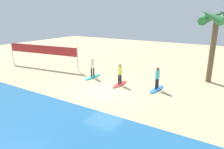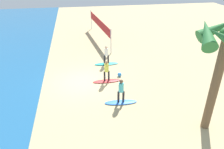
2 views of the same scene
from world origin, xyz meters
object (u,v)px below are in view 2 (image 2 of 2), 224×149
object	(u,v)px
surfboard_teal	(106,64)
surfer_teal	(106,54)
surfboard_red	(107,81)
surfer_red	(107,69)
volleyball_net	(99,24)
surfer_blue	(121,89)
surfboard_blue	(121,102)
beach_ball	(119,75)

from	to	relation	value
surfboard_teal	surfer_teal	xyz separation A→B (m)	(0.00, 0.00, 0.99)
surfboard_teal	surfer_teal	size ratio (longest dim) A/B	1.28
surfboard_red	surfer_teal	bearing A→B (deg)	-98.87
surfer_red	surfer_teal	bearing A→B (deg)	-8.24
surfboard_red	volleyball_net	bearing A→B (deg)	-94.69
surfer_blue	surfer_red	size ratio (longest dim) A/B	1.00
surfer_blue	surfboard_teal	world-z (taller)	surfer_blue
surfboard_blue	beach_ball	distance (m)	3.64
beach_ball	surfer_blue	bearing A→B (deg)	169.73
surfer_red	beach_ball	xyz separation A→B (m)	(0.65, -1.13, -0.88)
surfboard_blue	surfer_teal	bearing A→B (deg)	-85.63
beach_ball	surfboard_red	bearing A→B (deg)	119.94
surfboard_blue	surfboard_red	xyz separation A→B (m)	(2.93, 0.48, 0.00)
surfer_red	volleyball_net	bearing A→B (deg)	-4.05
volleyball_net	surfer_teal	bearing A→B (deg)	177.82
surfer_teal	surfboard_blue	bearing A→B (deg)	-179.63
surfboard_teal	surfer_teal	world-z (taller)	surfer_teal
surfboard_blue	surfer_blue	distance (m)	0.99
surfboard_blue	beach_ball	bearing A→B (deg)	-96.27
surfboard_red	surfer_blue	bearing A→B (deg)	98.70
surfer_blue	surfer_teal	world-z (taller)	same
surfer_blue	surfboard_red	size ratio (longest dim) A/B	0.78
surfer_blue	surfboard_teal	size ratio (longest dim) A/B	0.78
surfer_teal	beach_ball	size ratio (longest dim) A/B	5.13
surfboard_blue	surfer_red	xyz separation A→B (m)	(2.93, 0.48, 0.99)
surfer_teal	volleyball_net	world-z (taller)	volleyball_net
surfboard_teal	surfer_blue	bearing A→B (deg)	90.98
surfboard_blue	beach_ball	size ratio (longest dim) A/B	6.57
surfer_teal	beach_ball	xyz separation A→B (m)	(-2.41, -0.69, -0.88)
surfboard_teal	surfer_teal	distance (m)	0.99
surfboard_teal	volleyball_net	xyz separation A→B (m)	(6.90, -0.26, 1.74)
surfboard_red	surfer_red	world-z (taller)	surfer_red
surfboard_blue	volleyball_net	world-z (taller)	volleyball_net
surfboard_blue	surfboard_red	world-z (taller)	same
surfer_red	beach_ball	size ratio (longest dim) A/B	5.13
surfer_blue	surfboard_red	bearing A→B (deg)	9.34
surfboard_blue	surfer_teal	xyz separation A→B (m)	(5.98, 0.04, 0.99)
surfer_red	surfboard_teal	size ratio (longest dim) A/B	0.78
surfer_red	volleyball_net	distance (m)	10.01
surfer_blue	volleyball_net	distance (m)	12.91
surfboard_red	surfer_red	bearing A→B (deg)	-0.64
surfboard_teal	volleyball_net	bearing A→B (deg)	-91.57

